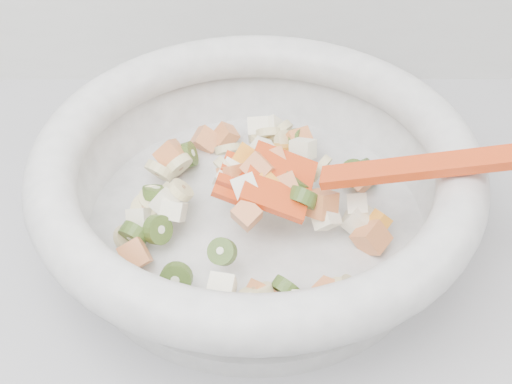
{
  "coord_description": "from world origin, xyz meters",
  "views": [
    {
      "loc": [
        -0.15,
        1.03,
        1.35
      ],
      "look_at": [
        -0.15,
        1.48,
        0.95
      ],
      "focal_mm": 50.0,
      "sensor_mm": 36.0,
      "label": 1
    }
  ],
  "objects": [
    {
      "name": "mixing_bowl",
      "position": [
        -0.15,
        1.48,
        0.96
      ],
      "size": [
        0.45,
        0.37,
        0.14
      ],
      "color": "silver",
      "rests_on": "counter"
    }
  ]
}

